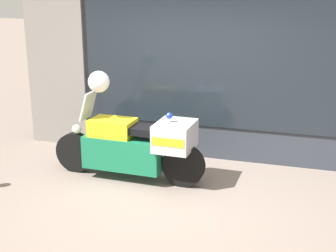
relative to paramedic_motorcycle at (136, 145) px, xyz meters
name	(u,v)px	position (x,y,z in m)	size (l,w,h in m)	color
ground_plane	(164,203)	(0.63, -0.63, -0.53)	(60.00, 60.00, 0.00)	gray
shop_building	(174,42)	(0.17, 1.36, 1.32)	(6.12, 0.55, 3.68)	#333842
window_display	(229,130)	(1.10, 1.39, -0.09)	(4.59, 0.30, 1.79)	slate
paramedic_motorcycle	(136,145)	(0.00, 0.00, 0.00)	(2.32, 0.64, 1.26)	black
white_helmet	(99,82)	(-0.55, 0.02, 0.89)	(0.31, 0.31, 0.31)	white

